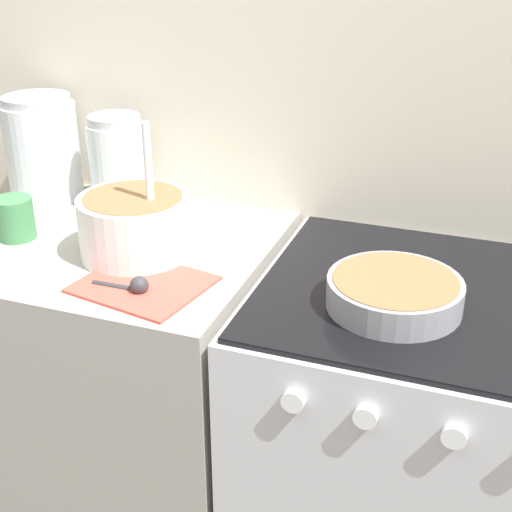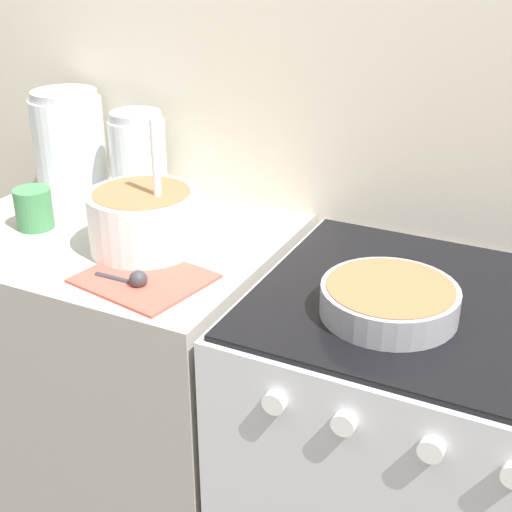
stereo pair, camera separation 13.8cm
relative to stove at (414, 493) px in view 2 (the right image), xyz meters
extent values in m
cube|color=beige|center=(-0.36, 0.32, 0.74)|extent=(4.51, 0.05, 2.40)
cube|color=#9E998E|center=(-0.74, 0.00, 0.00)|extent=(0.75, 0.59, 0.93)
cube|color=silver|center=(0.00, 0.00, -0.01)|extent=(0.70, 0.59, 0.91)
cube|color=black|center=(0.00, 0.00, 0.46)|extent=(0.67, 0.57, 0.01)
cylinder|color=white|center=(-0.19, -0.31, 0.38)|extent=(0.04, 0.02, 0.04)
cylinder|color=white|center=(-0.07, -0.31, 0.38)|extent=(0.04, 0.02, 0.04)
cylinder|color=white|center=(0.07, -0.31, 0.38)|extent=(0.04, 0.02, 0.04)
cylinder|color=white|center=(-0.62, -0.04, 0.53)|extent=(0.23, 0.23, 0.13)
cylinder|color=#8C603D|center=(-0.62, -0.04, 0.56)|extent=(0.20, 0.20, 0.07)
cylinder|color=white|center=(-0.58, -0.04, 0.62)|extent=(0.02, 0.02, 0.27)
cylinder|color=gray|center=(-0.07, -0.08, 0.49)|extent=(0.25, 0.25, 0.06)
cylinder|color=#8C603D|center=(-0.07, -0.08, 0.50)|extent=(0.23, 0.23, 0.05)
cylinder|color=silver|center=(-1.00, 0.19, 0.58)|extent=(0.18, 0.18, 0.24)
cylinder|color=red|center=(-1.00, 0.19, 0.53)|extent=(0.16, 0.16, 0.14)
cylinder|color=#B2B2B7|center=(-1.00, 0.19, 0.71)|extent=(0.16, 0.16, 0.02)
cylinder|color=silver|center=(-0.79, 0.19, 0.57)|extent=(0.14, 0.14, 0.21)
cylinder|color=tan|center=(-0.79, 0.19, 0.53)|extent=(0.12, 0.12, 0.12)
cylinder|color=#B2B2B7|center=(-0.79, 0.19, 0.68)|extent=(0.12, 0.12, 0.02)
cylinder|color=#3F7F4C|center=(-0.91, -0.05, 0.51)|extent=(0.08, 0.08, 0.09)
cube|color=#CC4C3F|center=(-0.54, -0.16, 0.47)|extent=(0.27, 0.24, 0.01)
cylinder|color=#333338|center=(-0.59, -0.19, 0.47)|extent=(0.09, 0.01, 0.01)
sphere|color=#333338|center=(-0.53, -0.19, 0.48)|extent=(0.04, 0.04, 0.04)
camera|label=1|loc=(0.08, -1.23, 1.12)|focal=50.00mm
camera|label=2|loc=(0.20, -1.18, 1.12)|focal=50.00mm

